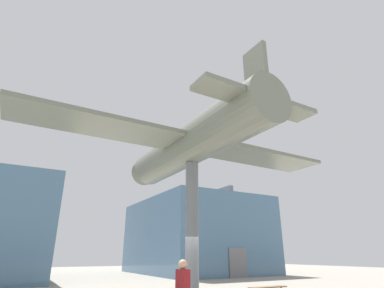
# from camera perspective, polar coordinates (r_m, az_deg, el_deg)

# --- Properties ---
(glass_pavilion_right) EXTENTS (10.67, 14.34, 7.69)m
(glass_pavilion_right) POSITION_cam_1_polar(r_m,az_deg,el_deg) (32.72, 0.50, -17.18)
(glass_pavilion_right) COLOR slate
(glass_pavilion_right) RESTS_ON ground_plane
(support_pylon_central) EXTENTS (0.58, 0.58, 5.80)m
(support_pylon_central) POSITION_cam_1_polar(r_m,az_deg,el_deg) (13.45, 0.00, -15.59)
(support_pylon_central) COLOR slate
(support_pylon_central) RESTS_ON ground_plane
(suspended_airplane) EXTENTS (15.71, 11.94, 3.31)m
(suspended_airplane) POSITION_cam_1_polar(r_m,az_deg,el_deg) (14.43, -0.35, -0.16)
(suspended_airplane) COLOR slate
(suspended_airplane) RESTS_ON support_pylon_central
(visitor_person) EXTENTS (0.26, 0.42, 1.67)m
(visitor_person) POSITION_cam_1_polar(r_m,az_deg,el_deg) (8.86, -1.78, -25.72)
(visitor_person) COLOR #4C4238
(visitor_person) RESTS_ON ground_plane
(plaza_bench) EXTENTS (1.88, 0.41, 0.50)m
(plaza_bench) POSITION_cam_1_polar(r_m,az_deg,el_deg) (14.66, 14.28, -25.03)
(plaza_bench) COLOR #846647
(plaza_bench) RESTS_ON ground_plane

